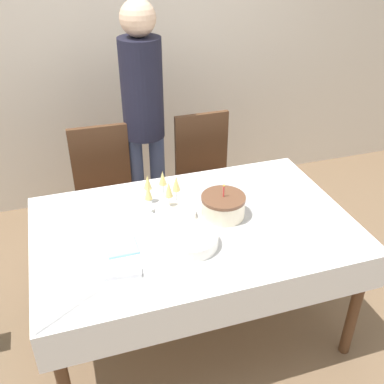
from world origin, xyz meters
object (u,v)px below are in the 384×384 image
birthday_cake (223,206)px  champagne_tray (161,193)px  dining_chair_far_left (105,191)px  person_standing (143,106)px  dining_chair_far_right (206,175)px  plate_stack_dessert (176,214)px  plate_stack_main (190,240)px

birthday_cake → champagne_tray: bearing=146.6°
dining_chair_far_left → person_standing: (0.33, 0.14, 0.52)m
dining_chair_far_left → champagne_tray: (0.25, -0.63, 0.30)m
dining_chair_far_right → plate_stack_dessert: 0.91m
dining_chair_far_left → dining_chair_far_right: 0.74m
dining_chair_far_right → champagne_tray: size_ratio=3.30×
person_standing → dining_chair_far_left: bearing=-156.6°
plate_stack_main → plate_stack_dessert: plate_stack_main is taller
dining_chair_far_left → plate_stack_main: bearing=-73.7°
dining_chair_far_right → plate_stack_dessert: dining_chair_far_right is taller
dining_chair_far_right → plate_stack_dessert: bearing=-120.4°
champagne_tray → plate_stack_main: (0.05, -0.39, -0.05)m
dining_chair_far_left → champagne_tray: bearing=-68.3°
birthday_cake → champagne_tray: (-0.29, 0.19, 0.02)m
dining_chair_far_left → birthday_cake: bearing=-56.5°
champagne_tray → plate_stack_dessert: (0.04, -0.13, -0.07)m
champagne_tray → plate_stack_main: bearing=-83.1°
dining_chair_far_left → plate_stack_dessert: 0.85m
champagne_tray → plate_stack_main: 0.39m
birthday_cake → plate_stack_dessert: 0.26m
champagne_tray → person_standing: (0.08, 0.77, 0.22)m
person_standing → plate_stack_main: bearing=-91.6°
champagne_tray → person_standing: bearing=84.2°
birthday_cake → dining_chair_far_right: bearing=76.7°
dining_chair_far_left → dining_chair_far_right: (0.74, 0.00, 0.00)m
dining_chair_far_right → birthday_cake: size_ratio=4.02×
plate_stack_main → plate_stack_dessert: 0.26m
birthday_cake → person_standing: 1.02m
dining_chair_far_left → person_standing: size_ratio=0.56×
plate_stack_main → birthday_cake: bearing=38.1°
dining_chair_far_right → champagne_tray: 0.85m
birthday_cake → dining_chair_far_left: bearing=123.5°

